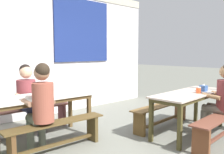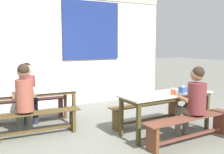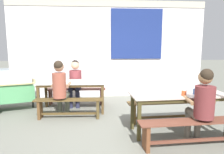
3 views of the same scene
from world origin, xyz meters
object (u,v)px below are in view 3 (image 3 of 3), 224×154
(bench_far_front, at_px, (69,106))
(soup_bowl, at_px, (65,81))
(bench_near_front, at_px, (194,129))
(person_left_back_turned, at_px, (60,85))
(person_center_facing, at_px, (75,80))
(bench_near_back, at_px, (166,108))
(bench_far_back, at_px, (76,94))
(dining_table_far, at_px, (72,84))
(person_near_front, at_px, (202,102))
(condiment_jar, at_px, (184,93))
(tissue_box, at_px, (198,92))
(dining_table_near, at_px, (179,98))
(food_cart, at_px, (11,86))

(bench_far_front, height_order, soup_bowl, soup_bowl)
(bench_near_front, relative_size, person_left_back_turned, 1.39)
(bench_near_front, distance_m, person_center_facing, 3.38)
(bench_near_back, xyz_separation_m, bench_near_front, (0.06, -1.14, 0.00))
(bench_far_front, height_order, bench_near_front, same)
(bench_far_back, distance_m, bench_near_front, 3.40)
(dining_table_far, height_order, person_near_front, person_near_front)
(person_left_back_turned, height_order, condiment_jar, person_left_back_turned)
(bench_far_back, distance_m, tissue_box, 3.29)
(dining_table_far, distance_m, condiment_jar, 2.72)
(bench_near_front, height_order, person_near_front, person_near_front)
(bench_near_front, height_order, person_left_back_turned, person_left_back_turned)
(dining_table_near, distance_m, bench_near_front, 0.68)
(condiment_jar, bearing_deg, person_near_front, -65.94)
(dining_table_far, relative_size, condiment_jar, 15.17)
(person_left_back_turned, distance_m, person_center_facing, 1.03)
(dining_table_near, bearing_deg, bench_far_front, 156.77)
(dining_table_far, bearing_deg, person_center_facing, 87.69)
(dining_table_far, xyz_separation_m, person_center_facing, (0.02, 0.50, 0.04))
(bench_far_back, bearing_deg, dining_table_near, -44.29)
(dining_table_near, distance_m, bench_far_back, 2.99)
(bench_far_back, relative_size, condiment_jar, 14.90)
(food_cart, height_order, person_near_front, person_near_front)
(bench_near_back, relative_size, person_left_back_turned, 1.30)
(soup_bowl, bearing_deg, dining_table_near, -31.26)
(bench_near_front, xyz_separation_m, condiment_jar, (-0.00, 0.42, 0.51))
(bench_near_back, bearing_deg, person_center_facing, 145.72)
(dining_table_far, xyz_separation_m, bench_near_back, (2.11, -0.93, -0.39))
(person_near_front, distance_m, person_left_back_turned, 2.95)
(dining_table_far, distance_m, bench_far_front, 0.69)
(person_center_facing, height_order, soup_bowl, person_center_facing)
(bench_near_front, relative_size, person_center_facing, 1.47)
(dining_table_near, distance_m, food_cart, 4.10)
(bench_near_back, xyz_separation_m, condiment_jar, (0.05, -0.71, 0.52))
(bench_far_front, height_order, bench_near_back, same)
(dining_table_near, bearing_deg, bench_far_back, 135.71)
(dining_table_near, xyz_separation_m, tissue_box, (0.31, -0.09, 0.13))
(bench_near_back, relative_size, soup_bowl, 9.62)
(bench_near_back, height_order, tissue_box, tissue_box)
(dining_table_near, relative_size, person_near_front, 1.43)
(person_near_front, height_order, soup_bowl, person_near_front)
(dining_table_near, bearing_deg, bench_near_back, 92.85)
(tissue_box, bearing_deg, bench_far_front, 157.52)
(bench_near_back, relative_size, food_cart, 1.05)
(dining_table_near, xyz_separation_m, condiment_jar, (0.03, -0.14, 0.13))
(dining_table_far, distance_m, person_left_back_turned, 0.55)
(bench_far_back, distance_m, condiment_jar, 3.13)
(person_near_front, bearing_deg, tissue_box, 72.65)
(bench_near_back, xyz_separation_m, person_left_back_turned, (-2.33, 0.43, 0.47))
(bench_far_back, bearing_deg, person_left_back_turned, -102.52)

